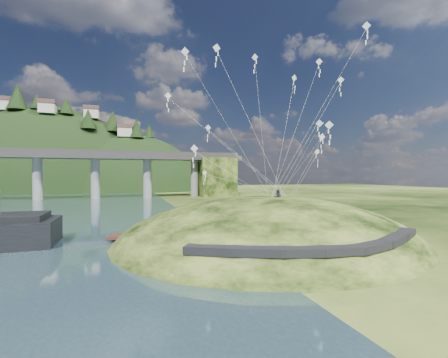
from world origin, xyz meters
name	(u,v)px	position (x,y,z in m)	size (l,w,h in m)	color
ground	(205,249)	(0.00, 0.00, 0.00)	(320.00, 320.00, 0.00)	black
grass_hill	(267,252)	(8.00, 2.00, -1.50)	(36.00, 32.00, 13.00)	black
footpath	(329,245)	(7.46, -9.74, 2.08)	(22.29, 5.84, 0.83)	black
bridge	(59,167)	(-26.46, 70.07, 9.70)	(160.00, 11.00, 15.00)	#2D2B2B
far_ridge	(41,208)	(-43.58, 122.17, -7.44)	(153.00, 70.00, 94.50)	black
wooden_dock	(175,236)	(-2.32, 4.88, 0.47)	(14.81, 7.18, 1.06)	#371C16
kite_flyers	(278,189)	(9.00, 1.43, 5.86)	(1.19, 1.12, 1.81)	#252732
kite_swarm	(267,97)	(7.59, 1.28, 16.33)	(20.39, 17.03, 17.38)	silver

